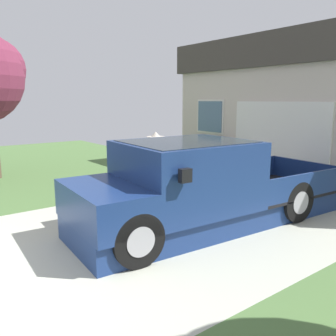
{
  "coord_description": "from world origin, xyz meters",
  "views": [
    {
      "loc": [
        4.98,
        0.55,
        2.33
      ],
      "look_at": [
        -0.7,
        4.85,
        0.96
      ],
      "focal_mm": 38.06,
      "sensor_mm": 36.0,
      "label": 1
    }
  ],
  "objects_px": {
    "pickup_truck": "(194,189)",
    "person_with_hat": "(156,166)",
    "handbag": "(144,202)",
    "wheeled_trash_bin": "(208,157)"
  },
  "relations": [
    {
      "from": "handbag",
      "to": "wheeled_trash_bin",
      "type": "height_order",
      "value": "wheeled_trash_bin"
    },
    {
      "from": "handbag",
      "to": "wheeled_trash_bin",
      "type": "xyz_separation_m",
      "value": [
        -1.84,
        3.63,
        0.42
      ]
    },
    {
      "from": "pickup_truck",
      "to": "person_with_hat",
      "type": "height_order",
      "value": "person_with_hat"
    },
    {
      "from": "pickup_truck",
      "to": "handbag",
      "type": "bearing_deg",
      "value": 6.64
    },
    {
      "from": "pickup_truck",
      "to": "wheeled_trash_bin",
      "type": "relative_size",
      "value": 5.43
    },
    {
      "from": "pickup_truck",
      "to": "person_with_hat",
      "type": "relative_size",
      "value": 3.38
    },
    {
      "from": "person_with_hat",
      "to": "wheeled_trash_bin",
      "type": "bearing_deg",
      "value": 140.12
    },
    {
      "from": "pickup_truck",
      "to": "wheeled_trash_bin",
      "type": "bearing_deg",
      "value": -42.43
    },
    {
      "from": "pickup_truck",
      "to": "wheeled_trash_bin",
      "type": "distance_m",
      "value": 4.91
    },
    {
      "from": "wheeled_trash_bin",
      "to": "person_with_hat",
      "type": "bearing_deg",
      "value": -61.28
    }
  ]
}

